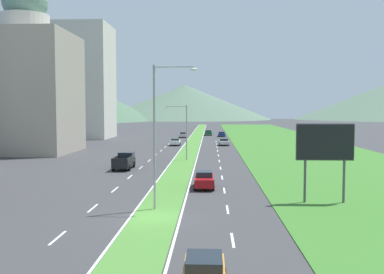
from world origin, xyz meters
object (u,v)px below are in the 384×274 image
(billboard_roadside, at_px, (325,146))
(car_6, at_px, (222,134))
(car_0, at_px, (175,142))
(car_2, at_px, (208,133))
(street_lamp_mid, at_px, (184,128))
(street_lamp_near, at_px, (159,128))
(car_1, at_px, (204,180))
(pickup_truck_0, at_px, (124,161))
(car_4, at_px, (224,142))
(car_3, at_px, (183,135))

(billboard_roadside, distance_m, car_6, 83.60)
(car_0, xyz_separation_m, car_2, (6.63, 34.65, -0.00))
(street_lamp_mid, distance_m, car_6, 55.21)
(street_lamp_near, distance_m, car_1, 10.94)
(street_lamp_mid, distance_m, billboard_roadside, 31.49)
(billboard_roadside, bearing_deg, car_2, 96.22)
(car_2, bearing_deg, pickup_truck_0, -8.32)
(car_6, bearing_deg, car_4, -0.53)
(car_3, bearing_deg, billboard_roadside, -168.34)
(car_6, distance_m, pickup_truck_0, 65.65)
(street_lamp_mid, xyz_separation_m, car_2, (3.33, 60.24, -4.00))
(car_4, relative_size, pickup_truck_0, 0.78)
(billboard_roadside, height_order, car_3, billboard_roadside)
(street_lamp_mid, bearing_deg, car_6, 82.71)
(street_lamp_near, distance_m, car_2, 91.91)
(billboard_roadside, bearing_deg, car_3, 101.66)
(car_1, bearing_deg, pickup_truck_0, -141.61)
(car_1, xyz_separation_m, car_6, (3.62, 77.09, -0.09))
(pickup_truck_0, bearing_deg, billboard_roadside, -133.87)
(street_lamp_near, bearing_deg, car_3, 92.37)
(car_0, relative_size, car_6, 0.94)
(car_3, bearing_deg, car_0, 179.92)
(car_4, bearing_deg, car_1, -3.94)
(street_lamp_near, height_order, street_lamp_mid, street_lamp_near)
(street_lamp_near, xyz_separation_m, pickup_truck_0, (-6.99, 21.92, -5.15))
(street_lamp_mid, xyz_separation_m, car_4, (6.72, 26.17, -4.03))
(street_lamp_near, bearing_deg, car_1, 70.17)
(car_1, relative_size, pickup_truck_0, 0.76)
(car_2, height_order, car_6, car_2)
(car_4, xyz_separation_m, car_6, (0.26, 28.45, -0.02))
(street_lamp_near, relative_size, pickup_truck_0, 1.99)
(car_0, distance_m, car_1, 48.51)
(car_0, relative_size, pickup_truck_0, 0.78)
(street_lamp_near, height_order, car_0, street_lamp_near)
(billboard_roadside, relative_size, car_4, 1.52)
(street_lamp_mid, height_order, car_2, street_lamp_mid)
(car_0, distance_m, car_3, 24.70)
(street_lamp_mid, bearing_deg, billboard_roadside, -65.56)
(billboard_roadside, bearing_deg, car_1, 147.27)
(car_6, bearing_deg, pickup_truck_0, -12.18)
(street_lamp_near, relative_size, car_0, 2.54)
(car_6, bearing_deg, street_lamp_near, -4.56)
(car_3, distance_m, car_4, 26.10)
(car_0, xyz_separation_m, pickup_truck_0, (-3.57, -35.13, 0.22))
(car_3, distance_m, car_6, 11.13)
(street_lamp_mid, height_order, car_1, street_lamp_mid)
(street_lamp_near, xyz_separation_m, car_1, (3.24, 9.00, -5.32))
(car_4, bearing_deg, street_lamp_mid, -14.41)
(street_lamp_near, height_order, pickup_truck_0, street_lamp_near)
(car_1, height_order, car_3, car_1)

